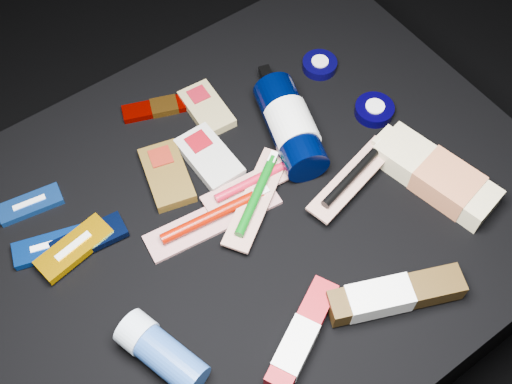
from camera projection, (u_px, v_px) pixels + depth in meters
ground at (253, 297)px, 1.41m from camera, size 3.00×3.00×0.00m
cloth_table at (253, 258)px, 1.24m from camera, size 0.98×0.78×0.40m
luna_bar_0 at (30, 204)px, 1.06m from camera, size 0.11×0.06×0.01m
luna_bar_1 at (51, 247)px, 1.02m from camera, size 0.12×0.08×0.02m
luna_bar_2 at (89, 239)px, 1.02m from camera, size 0.12×0.06×0.02m
luna_bar_3 at (74, 248)px, 1.01m from camera, size 0.13×0.07×0.02m
clif_bar_0 at (166, 173)px, 1.09m from camera, size 0.10×0.14×0.02m
clif_bar_1 at (208, 156)px, 1.11m from camera, size 0.07×0.13×0.02m
clif_bar_2 at (205, 107)px, 1.16m from camera, size 0.07×0.12×0.02m
power_bar at (157, 108)px, 1.17m from camera, size 0.12×0.07×0.01m
lotion_bottle at (290, 126)px, 1.11m from camera, size 0.13×0.24×0.08m
cream_tin_upper at (320, 65)px, 1.22m from camera, size 0.07×0.07×0.02m
cream_tin_lower at (374, 110)px, 1.16m from camera, size 0.07×0.07×0.02m
bodywash_bottle at (437, 177)px, 1.07m from camera, size 0.12×0.23×0.05m
deodorant_stick at (161, 352)px, 0.91m from camera, size 0.09×0.15×0.06m
toothbrush_pack_0 at (215, 217)px, 1.05m from camera, size 0.24×0.08×0.03m
toothbrush_pack_1 at (256, 181)px, 1.08m from camera, size 0.19×0.06×0.02m
toothbrush_pack_2 at (257, 195)px, 1.05m from camera, size 0.19×0.15×0.02m
toothbrush_pack_3 at (353, 176)px, 1.06m from camera, size 0.20×0.09×0.02m
toothpaste_carton_red at (300, 339)px, 0.93m from camera, size 0.17×0.11×0.03m
toothpaste_carton_green at (389, 296)px, 0.96m from camera, size 0.21×0.12×0.04m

